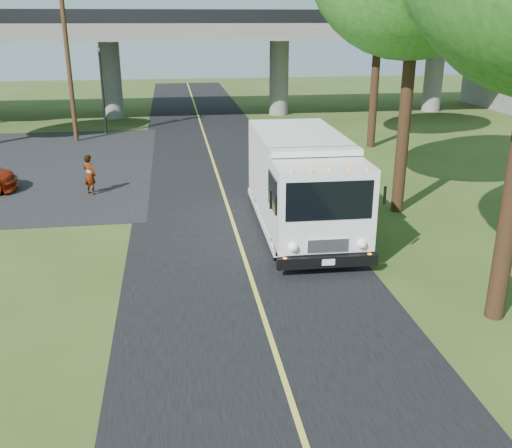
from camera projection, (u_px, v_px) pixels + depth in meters
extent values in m
plane|color=#344619|center=(277.00, 358.00, 12.05)|extent=(120.00, 120.00, 0.00)
cube|color=black|center=(229.00, 210.00, 21.35)|extent=(7.00, 90.00, 0.02)
cube|color=gold|center=(229.00, 209.00, 21.34)|extent=(0.12, 90.00, 0.01)
cube|color=slate|center=(195.00, 30.00, 39.78)|extent=(50.00, 9.00, 1.20)
cube|color=black|center=(198.00, 16.00, 35.38)|extent=(50.00, 0.25, 0.80)
cube|color=black|center=(192.00, 16.00, 43.57)|extent=(50.00, 0.25, 0.80)
cylinder|color=slate|center=(111.00, 80.00, 40.07)|extent=(1.40, 1.40, 5.40)
cylinder|color=slate|center=(279.00, 77.00, 41.73)|extent=(1.40, 1.40, 5.40)
cylinder|color=slate|center=(434.00, 75.00, 43.38)|extent=(1.40, 1.40, 5.40)
cylinder|color=black|center=(103.00, 91.00, 34.52)|extent=(0.14, 0.14, 5.20)
imported|color=black|center=(100.00, 57.00, 33.84)|extent=(0.18, 0.22, 1.10)
cylinder|color=#472D19|center=(68.00, 61.00, 31.81)|extent=(0.26, 0.26, 9.00)
cylinder|color=#382314|center=(406.00, 107.00, 19.97)|extent=(0.44, 0.44, 7.70)
cylinder|color=#382314|center=(375.00, 86.00, 30.76)|extent=(0.44, 0.44, 6.65)
cube|color=white|center=(297.00, 168.00, 19.58)|extent=(2.84, 5.06, 2.56)
cube|color=white|center=(320.00, 202.00, 16.33)|extent=(2.77, 2.11, 2.33)
cube|color=black|center=(329.00, 201.00, 15.27)|extent=(2.39, 0.14, 1.08)
cube|color=black|center=(328.00, 261.00, 15.75)|extent=(2.85, 0.27, 0.32)
cube|color=white|center=(298.00, 216.00, 19.69)|extent=(2.87, 6.66, 0.20)
cylinder|color=black|center=(278.00, 243.00, 16.84)|extent=(0.34, 1.03, 1.02)
cylinder|color=black|center=(354.00, 239.00, 17.11)|extent=(0.34, 1.03, 1.02)
cylinder|color=black|center=(258.00, 196.00, 21.30)|extent=(0.34, 1.03, 1.02)
cylinder|color=black|center=(318.00, 194.00, 21.57)|extent=(0.34, 1.03, 1.02)
imported|color=gray|center=(90.00, 175.00, 22.98)|extent=(0.72, 0.68, 1.65)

